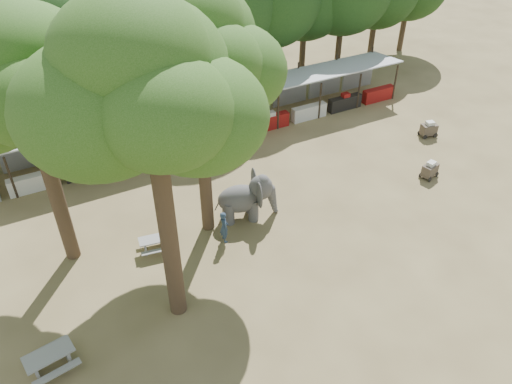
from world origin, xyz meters
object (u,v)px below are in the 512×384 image
elephant (247,197)px  yard_tree_center (142,89)px  yard_tree_back (190,49)px  picnic_table_near (50,359)px  cart_back (429,129)px  cart_front (430,169)px  handler (224,227)px  yard_tree_left (17,79)px  picnic_table_far (155,242)px

elephant → yard_tree_center: bearing=-128.8°
yard_tree_back → elephant: size_ratio=3.72×
picnic_table_near → cart_back: bearing=5.1°
elephant → cart_back: elephant is taller
picnic_table_near → cart_front: size_ratio=1.68×
yard_tree_center → handler: size_ratio=7.51×
cart_front → cart_back: cart_back is taller
yard_tree_center → cart_front: size_ratio=10.95×
elephant → handler: elephant is taller
yard_tree_back → cart_front: size_ratio=10.33×
yard_tree_center → yard_tree_back: yard_tree_center is taller
yard_tree_center → yard_tree_back: size_ratio=1.06×
yard_tree_left → yard_tree_back: yard_tree_back is taller
yard_tree_left → yard_tree_back: 6.09m
cart_back → yard_tree_left: bearing=-167.3°
yard_tree_back → picnic_table_near: 12.02m
yard_tree_back → picnic_table_near: bearing=-148.6°
yard_tree_back → cart_front: bearing=-8.8°
yard_tree_left → elephant: size_ratio=3.61×
elephant → cart_front: 10.26m
handler → cart_back: bearing=-72.5°
handler → yard_tree_left: bearing=76.3°
picnic_table_far → cart_back: 17.98m
yard_tree_left → yard_tree_center: bearing=-59.0°
yard_tree_back → cart_back: bearing=5.4°
yard_tree_back → cart_back: yard_tree_back is taller
yard_tree_back → cart_front: 14.79m
handler → cart_front: 11.84m
picnic_table_near → cart_back: (22.96, 6.10, -0.05)m
handler → picnic_table_far: size_ratio=1.06×
yard_tree_center → elephant: size_ratio=3.94×
yard_tree_back → cart_back: 17.35m
yard_tree_back → elephant: 7.71m
yard_tree_back → elephant: yard_tree_back is taller
yard_tree_left → elephant: yard_tree_left is taller
handler → picnic_table_far: bearing=80.9°
picnic_table_near → cart_front: bearing=-1.8°
yard_tree_left → cart_front: bearing=-9.0°
handler → picnic_table_far: (-2.98, 0.84, -0.36)m
yard_tree_back → handler: 7.88m
cart_front → cart_back: size_ratio=0.98×
yard_tree_left → elephant: 10.85m
picnic_table_near → elephant: bearing=14.2°
yard_tree_center → elephant: (5.12, 3.68, -8.07)m
yard_tree_center → elephant: yard_tree_center is taller
picnic_table_far → cart_front: (14.81, -1.33, 0.03)m
elephant → picnic_table_far: elephant is taller
handler → cart_back: handler is taller
picnic_table_near → cart_front: 20.09m
yard_tree_left → cart_front: 20.03m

